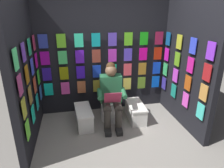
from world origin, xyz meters
TOP-DOWN VIEW (x-y plane):
  - ground_plane at (0.00, 0.00)m, footprint 30.00×30.00m
  - display_wall_back at (0.00, -1.70)m, footprint 2.76×0.14m
  - display_wall_left at (-1.38, -0.82)m, footprint 0.14×1.65m
  - display_wall_right at (1.38, -0.82)m, footprint 0.14×1.65m
  - toilet at (-0.04, -1.22)m, footprint 0.42×0.57m
  - person_reading at (-0.02, -1.00)m, footprint 0.55×0.71m
  - comic_longbox_near at (-0.52, -1.06)m, footprint 0.33×0.68m
  - comic_longbox_far at (0.51, -1.05)m, footprint 0.33×0.70m

SIDE VIEW (x-z plane):
  - ground_plane at x=0.00m, z-range 0.00..0.00m
  - comic_longbox_near at x=-0.52m, z-range 0.00..0.34m
  - comic_longbox_far at x=0.51m, z-range 0.00..0.34m
  - toilet at x=-0.04m, z-range -0.06..0.71m
  - person_reading at x=-0.02m, z-range 0.00..1.20m
  - display_wall_back at x=0.00m, z-range 0.00..2.42m
  - display_wall_left at x=-1.38m, z-range 0.00..2.42m
  - display_wall_right at x=1.38m, z-range 0.00..2.42m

